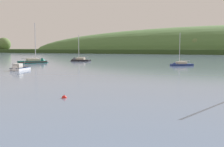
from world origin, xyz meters
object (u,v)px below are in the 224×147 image
at_px(sailboat_far_left, 179,65).
at_px(mooring_buoy_foreground, 64,98).
at_px(sailboat_outer_reach, 78,61).
at_px(sailboat_midwater_white, 36,62).
at_px(fishing_boat_moored, 19,69).

bearing_deg(sailboat_far_left, mooring_buoy_foreground, 48.07).
xyz_separation_m(sailboat_far_left, sailboat_outer_reach, (-37.49, 8.32, 0.13)).
height_order(sailboat_far_left, mooring_buoy_foreground, sailboat_far_left).
distance_m(sailboat_midwater_white, sailboat_far_left, 42.53).
relative_size(sailboat_far_left, fishing_boat_moored, 1.75).
relative_size(sailboat_midwater_white, sailboat_far_left, 1.45).
bearing_deg(sailboat_midwater_white, mooring_buoy_foreground, -107.72).
xyz_separation_m(sailboat_midwater_white, sailboat_far_left, (41.88, 7.38, -0.09)).
xyz_separation_m(fishing_boat_moored, mooring_buoy_foreground, (27.85, -20.62, -0.25)).
distance_m(sailboat_midwater_white, fishing_boat_moored, 28.67).
xyz_separation_m(sailboat_midwater_white, fishing_boat_moored, (17.27, -22.88, 0.05)).
bearing_deg(fishing_boat_moored, sailboat_far_left, 124.65).
bearing_deg(sailboat_midwater_white, sailboat_far_left, -53.76).
height_order(sailboat_midwater_white, sailboat_outer_reach, sailboat_midwater_white).
relative_size(sailboat_midwater_white, sailboat_outer_reach, 1.32).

